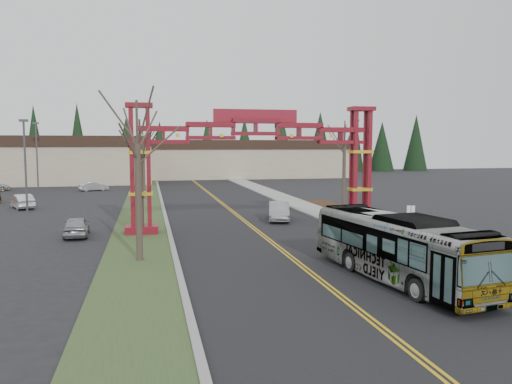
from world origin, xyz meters
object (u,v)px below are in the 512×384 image
object	(u,v)px
bare_tree_median_near	(137,145)
barrel_mid	(371,217)
transit_bus	(398,247)
bare_tree_right_far	(344,144)
retail_building_west	(8,159)
bare_tree_median_far	(143,148)
barrel_north	(354,210)
bare_tree_median_mid	(140,153)
street_sign	(411,215)
retail_building_east	(239,158)
barrel_south	(386,224)
light_pole_near	(25,159)
parked_car_near_a	(77,226)
light_pole_far	(37,151)
silver_sedan	(279,211)
parked_car_near_b	(22,201)
gateway_arch	(256,147)
parked_car_far_a	(94,186)

from	to	relation	value
bare_tree_median_near	barrel_mid	size ratio (longest dim) A/B	7.72
transit_bus	bare_tree_right_far	size ratio (longest dim) A/B	1.31
transit_bus	barrel_mid	world-z (taller)	transit_bus
retail_building_west	bare_tree_median_far	xyz separation A→B (m)	(22.00, -30.75, 2.01)
bare_tree_median_far	barrel_mid	distance (m)	28.82
bare_tree_median_near	barrel_north	xyz separation A→B (m)	(17.58, 12.90, -5.57)
transit_bus	bare_tree_median_mid	world-z (taller)	bare_tree_median_mid
transit_bus	street_sign	xyz separation A→B (m)	(5.64, 8.89, 0.07)
retail_building_east	retail_building_west	bearing A→B (deg)	-168.69
barrel_south	barrel_mid	xyz separation A→B (m)	(0.40, 3.31, 0.03)
retail_building_east	bare_tree_median_far	bearing A→B (deg)	-114.92
retail_building_west	barrel_south	distance (m)	68.68
retail_building_west	light_pole_near	world-z (taller)	light_pole_near
parked_car_near_a	light_pole_far	world-z (taller)	light_pole_far
bare_tree_right_far	street_sign	world-z (taller)	bare_tree_right_far
silver_sedan	barrel_north	world-z (taller)	silver_sedan
parked_car_near_a	light_pole_far	size ratio (longest dim) A/B	0.43
light_pole_near	light_pole_far	xyz separation A→B (m)	(-4.06, 24.91, 0.46)
bare_tree_median_mid	light_pole_near	size ratio (longest dim) A/B	0.93
retail_building_west	parked_car_near_b	distance (m)	38.90
silver_sedan	light_pole_near	xyz separation A→B (m)	(-21.12, 9.62, 4.10)
light_pole_far	retail_building_east	bearing A→B (deg)	35.88
gateway_arch	light_pole_far	xyz separation A→B (m)	(-22.37, 38.54, -0.66)
gateway_arch	barrel_north	world-z (taller)	gateway_arch
parked_car_near_a	parked_car_near_b	xyz separation A→B (m)	(-7.19, 16.65, 0.02)
transit_bus	barrel_north	world-z (taller)	transit_bus
transit_bus	light_pole_far	world-z (taller)	light_pole_far
parked_car_near_a	bare_tree_right_far	world-z (taller)	bare_tree_right_far
retail_building_west	bare_tree_right_far	distance (m)	60.95
transit_bus	bare_tree_median_mid	bearing A→B (deg)	120.44
bare_tree_median_mid	bare_tree_right_far	distance (m)	19.74
gateway_arch	parked_car_near_a	world-z (taller)	gateway_arch
parked_car_far_a	transit_bus	bearing A→B (deg)	-179.90
retail_building_east	barrel_north	distance (m)	57.39
light_pole_near	barrel_south	distance (m)	31.92
gateway_arch	retail_building_east	world-z (taller)	gateway_arch
gateway_arch	transit_bus	size ratio (longest dim) A/B	1.67
transit_bus	parked_car_near_b	distance (m)	38.65
parked_car_near_a	silver_sedan	bearing A→B (deg)	-168.91
parked_car_near_a	parked_car_far_a	xyz separation A→B (m)	(-2.43, 34.70, -0.06)
street_sign	barrel_mid	xyz separation A→B (m)	(0.21, 6.36, -1.04)
street_sign	parked_car_near_a	bearing A→B (deg)	165.17
silver_sedan	bare_tree_median_far	size ratio (longest dim) A/B	0.57
transit_bus	bare_tree_median_near	distance (m)	13.80
retail_building_west	barrel_south	size ratio (longest dim) A/B	44.42
parked_car_far_a	bare_tree_median_near	distance (m)	43.82
gateway_arch	transit_bus	xyz separation A→B (m)	(3.40, -14.53, -4.47)
retail_building_west	retail_building_east	size ratio (longest dim) A/B	1.21
bare_tree_right_far	silver_sedan	bearing A→B (deg)	-150.69
bare_tree_median_mid	barrel_mid	world-z (taller)	bare_tree_median_mid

